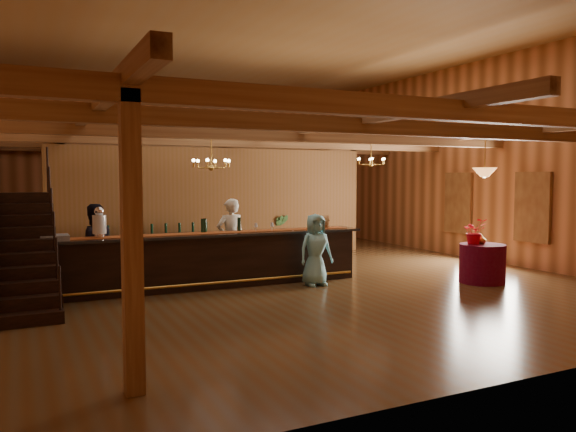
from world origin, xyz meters
name	(u,v)px	position (x,y,z in m)	size (l,w,h in m)	color
floor	(289,277)	(0.00, 0.00, 0.00)	(14.00, 14.00, 0.00)	#4F3921
ceiling	(289,33)	(0.00, 0.00, 5.50)	(14.00, 14.00, 0.00)	olive
wall_back	(199,164)	(0.00, 7.00, 2.75)	(12.00, 0.10, 5.50)	#C67A4A
wall_front	(558,138)	(0.00, -7.00, 2.75)	(12.00, 0.10, 5.50)	#C67A4A
wall_right	(487,160)	(6.00, 0.00, 2.75)	(0.10, 14.00, 5.50)	#C67A4A
beam_grid	(280,137)	(0.00, 0.51, 3.24)	(11.90, 13.90, 0.39)	olive
support_posts	(299,209)	(0.00, -0.50, 1.60)	(9.20, 10.20, 3.20)	olive
partition_wall	(218,204)	(-0.50, 3.50, 1.55)	(9.00, 0.18, 3.10)	brown
window_right_front	(533,207)	(5.95, -1.60, 1.55)	(0.12, 1.05, 1.75)	white
window_right_back	(459,203)	(5.95, 1.00, 1.55)	(0.12, 1.05, 1.75)	white
staircase	(26,252)	(-5.45, -0.74, 1.00)	(1.00, 2.80, 2.00)	black
backroom_boxes	(204,233)	(-0.29, 5.50, 0.53)	(4.10, 0.60, 1.10)	black
tasting_bar	(211,260)	(-1.95, -0.28, 0.57)	(6.79, 1.00, 1.14)	black
beverage_dispenser	(99,223)	(-4.16, -0.18, 1.42)	(0.26, 0.26, 0.60)	silver
glass_rack_tray	(54,238)	(-4.97, -0.28, 1.18)	(0.50, 0.50, 0.10)	gray
raffle_drum	(322,221)	(0.63, -0.38, 1.31)	(0.34, 0.24, 0.30)	#9D6739
bar_bottle_0	(203,226)	(-2.08, -0.15, 1.28)	(0.07, 0.07, 0.30)	black
bar_bottle_1	(204,226)	(-2.05, -0.15, 1.28)	(0.07, 0.07, 0.30)	black
bar_bottle_2	(205,226)	(-2.04, -0.15, 1.28)	(0.07, 0.07, 0.30)	black
bar_bottle_3	(239,224)	(-1.28, -0.16, 1.28)	(0.07, 0.07, 0.30)	black
backbar_shelf	(159,250)	(-2.29, 2.96, 0.41)	(2.92, 0.46, 0.82)	black
round_table	(482,263)	(3.51, -2.41, 0.42)	(0.97, 0.97, 0.84)	#500B21
chandelier_left	(211,163)	(-1.91, -0.25, 2.59)	(0.80, 0.80, 0.77)	gold
chandelier_right	(371,161)	(3.09, 1.28, 2.73)	(0.80, 0.80, 0.63)	gold
pendant_lamp	(485,172)	(3.51, -2.41, 2.40)	(0.52, 0.52, 0.90)	gold
bartender	(231,239)	(-1.25, 0.45, 0.91)	(0.66, 0.43, 1.82)	white
staff_second	(94,247)	(-4.18, 0.53, 0.88)	(0.85, 0.66, 1.75)	black
guest	(316,250)	(0.09, -1.10, 0.76)	(0.75, 0.49, 1.53)	#7BCAD6
floor_plant	(279,235)	(1.39, 3.55, 0.59)	(0.65, 0.52, 1.18)	#2D4F22
table_flowers	(474,231)	(3.36, -2.30, 1.12)	(0.51, 0.44, 0.56)	red
table_vase	(482,237)	(3.53, -2.35, 0.99)	(0.15, 0.15, 0.31)	gold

